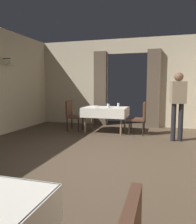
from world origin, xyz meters
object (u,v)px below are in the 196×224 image
Objects in this scene: chair_mid_right at (140,117)px; dining_table_mid at (105,111)px; plate_mid_a at (96,106)px; glass_mid_d at (118,105)px; chair_mid_left at (73,114)px; person_waiter_by_doorway at (178,101)px; plate_mid_c at (95,108)px; glass_mid_b at (108,106)px.

dining_table_mid is at bearing 174.96° from chair_mid_right.
glass_mid_d reaches higher than plate_mid_a.
chair_mid_left is at bearing -176.50° from dining_table_mid.
chair_mid_left is 1.00× the size of chair_mid_right.
chair_mid_left is 7.93× the size of glass_mid_d.
dining_table_mid is 0.46m from glass_mid_d.
chair_mid_left is at bearing -151.08° from plate_mid_a.
chair_mid_left is 3.15m from person_waiter_by_doorway.
plate_mid_c is at bearing -16.72° from chair_mid_left.
chair_mid_left is at bearing 177.12° from glass_mid_b.
dining_table_mid is at bearing 163.24° from person_waiter_by_doorway.
glass_mid_b is 1.98m from person_waiter_by_doorway.
person_waiter_by_doorway is (1.67, -0.87, 0.22)m from glass_mid_d.
dining_table_mid is at bearing 3.50° from chair_mid_left.
glass_mid_d is at bearing 45.01° from plate_mid_c.
glass_mid_d is at bearing 152.90° from chair_mid_right.
chair_mid_right reaches higher than glass_mid_d.
plate_mid_c is (-0.35, -0.19, -0.05)m from glass_mid_b.
chair_mid_right is 1.21m from person_waiter_by_doorway.
glass_mid_b is 0.45m from glass_mid_d.
person_waiter_by_doorway is at bearing -7.60° from plate_mid_c.
dining_table_mid is at bearing 53.01° from plate_mid_c.
dining_table_mid is 11.22× the size of glass_mid_d.
chair_mid_right is 7.93× the size of glass_mid_d.
chair_mid_left reaches higher than plate_mid_a.
plate_mid_c is (0.81, -0.24, 0.24)m from chair_mid_left.
chair_mid_left is 5.13× the size of plate_mid_c.
plate_mid_c is at bearing 172.40° from person_waiter_by_doorway.
glass_mid_d is (0.57, 0.57, 0.05)m from plate_mid_c.
chair_mid_left is at bearing 163.28° from plate_mid_c.
glass_mid_d is (1.38, 0.33, 0.29)m from chair_mid_left.
dining_table_mid is 0.50m from plate_mid_a.
person_waiter_by_doorway reaches higher than glass_mid_b.
person_waiter_by_doorway reaches higher than chair_mid_left.
glass_mid_d is (0.23, 0.39, -0.00)m from glass_mid_b.
glass_mid_d is at bearing 37.92° from dining_table_mid.
chair_mid_right is at bearing -27.10° from glass_mid_d.
person_waiter_by_doorway reaches higher than glass_mid_d.
plate_mid_c is 0.81m from glass_mid_d.
plate_mid_a is 2.58m from person_waiter_by_doorway.
chair_mid_left reaches higher than glass_mid_d.
plate_mid_a is (-0.39, 0.30, 0.10)m from dining_table_mid.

